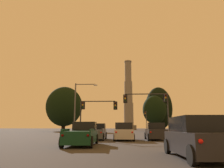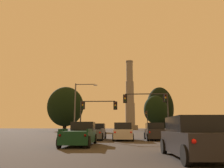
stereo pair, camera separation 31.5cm
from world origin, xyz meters
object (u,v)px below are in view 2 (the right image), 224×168
traffic_light_overhead_right (153,103)px  traffic_light_far_right (147,118)px  suv_right_lane_third (193,138)px  pickup_truck_left_lane_second (80,135)px  traffic_light_overhead_left (93,109)px  pickup_truck_left_lane_front (95,132)px  suv_center_lane_front (123,132)px  smokestack (130,102)px  suv_right_lane_front (155,132)px  street_lamp (79,103)px

traffic_light_overhead_right → traffic_light_far_right: bearing=86.2°
suv_right_lane_third → traffic_light_far_right: traffic_light_far_right is taller
suv_right_lane_third → pickup_truck_left_lane_second: (-6.53, 7.02, -0.09)m
traffic_light_far_right → traffic_light_overhead_left: 26.68m
traffic_light_overhead_left → pickup_truck_left_lane_second: bearing=-85.6°
traffic_light_far_right → traffic_light_overhead_left: (-10.34, -24.59, 0.40)m
traffic_light_far_right → traffic_light_overhead_left: size_ratio=0.98×
traffic_light_overhead_left → pickup_truck_left_lane_front: bearing=-79.6°
suv_center_lane_front → smokestack: size_ratio=0.13×
suv_center_lane_front → pickup_truck_left_lane_second: (-3.28, -6.87, -0.09)m
suv_right_lane_front → traffic_light_overhead_left: bearing=137.9°
suv_center_lane_front → suv_right_lane_front: size_ratio=1.00×
suv_right_lane_front → pickup_truck_left_lane_second: size_ratio=0.89×
suv_center_lane_front → pickup_truck_left_lane_front: (-3.14, 1.18, -0.09)m
street_lamp → pickup_truck_left_lane_front: bearing=-63.7°
pickup_truck_left_lane_second → traffic_light_overhead_left: traffic_light_overhead_left is taller
suv_right_lane_third → smokestack: 111.08m
suv_right_lane_third → pickup_truck_left_lane_front: bearing=111.3°
pickup_truck_left_lane_front → suv_right_lane_front: suv_right_lane_front is taller
traffic_light_overhead_right → traffic_light_overhead_left: 8.77m
suv_right_lane_third → traffic_light_overhead_left: (-7.70, 22.11, 3.17)m
suv_center_lane_front → traffic_light_overhead_right: 8.81m
traffic_light_far_right → street_lamp: (-12.56, -24.52, 1.31)m
suv_center_lane_front → traffic_light_far_right: (5.90, 32.81, 2.77)m
traffic_light_overhead_right → smokestack: size_ratio=0.17×
suv_right_lane_front → traffic_light_far_right: bearing=86.7°
pickup_truck_left_lane_second → smokestack: (6.64, 103.14, 14.36)m
suv_right_lane_third → traffic_light_overhead_left: size_ratio=0.88×
traffic_light_far_right → street_lamp: bearing=-117.1°
traffic_light_overhead_right → traffic_light_overhead_left: bearing=170.2°
suv_right_lane_front → street_lamp: size_ratio=0.62×
traffic_light_overhead_right → street_lamp: (-10.85, 1.56, 0.24)m
pickup_truck_left_lane_second → street_lamp: 16.09m
pickup_truck_left_lane_second → traffic_light_far_right: bearing=75.2°
traffic_light_far_right → suv_center_lane_front: bearing=-100.2°
suv_right_lane_third → suv_center_lane_front: size_ratio=1.01×
traffic_light_far_right → traffic_light_overhead_right: traffic_light_overhead_right is taller
pickup_truck_left_lane_second → traffic_light_overhead_left: 15.49m
street_lamp → smokestack: 89.12m
suv_right_lane_third → pickup_truck_left_lane_second: bearing=131.3°
suv_right_lane_front → smokestack: (-0.16, 95.46, 14.27)m
suv_right_lane_front → traffic_light_overhead_right: (0.66, 5.93, 3.83)m
traffic_light_overhead_left → suv_right_lane_front: bearing=-43.0°
suv_right_lane_third → pickup_truck_left_lane_second: 9.59m
pickup_truck_left_lane_second → suv_right_lane_third: bearing=-48.8°
suv_right_lane_third → pickup_truck_left_lane_second: suv_right_lane_third is taller
pickup_truck_left_lane_front → traffic_light_overhead_left: size_ratio=0.98×
suv_right_lane_front → traffic_light_far_right: 32.21m
pickup_truck_left_lane_second → traffic_light_overhead_left: bearing=92.6°
suv_center_lane_front → traffic_light_overhead_left: (-4.44, 8.22, 3.17)m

